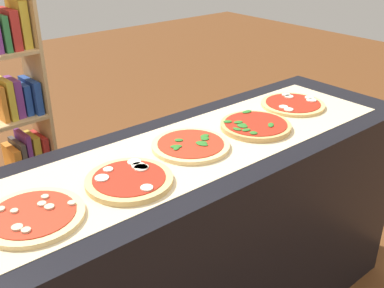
% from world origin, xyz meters
% --- Properties ---
extents(counter, '(2.09, 0.65, 0.94)m').
position_xyz_m(counter, '(0.00, 0.00, 0.47)').
color(counter, black).
rests_on(counter, ground_plane).
extents(parchment_paper, '(1.80, 0.46, 0.00)m').
position_xyz_m(parchment_paper, '(0.00, 0.00, 0.94)').
color(parchment_paper, beige).
rests_on(parchment_paper, counter).
extents(pizza_mushroom_0, '(0.30, 0.30, 0.02)m').
position_xyz_m(pizza_mushroom_0, '(-0.64, -0.06, 0.95)').
color(pizza_mushroom_0, '#E5C17F').
rests_on(pizza_mushroom_0, parchment_paper).
extents(pizza_mozzarella_1, '(0.29, 0.29, 0.03)m').
position_xyz_m(pizza_mozzarella_1, '(-0.32, -0.06, 0.96)').
color(pizza_mozzarella_1, '#DBB26B').
rests_on(pizza_mozzarella_1, parchment_paper).
extents(pizza_spinach_2, '(0.30, 0.30, 0.02)m').
position_xyz_m(pizza_spinach_2, '(0.00, 0.01, 0.95)').
color(pizza_spinach_2, '#E5C17F').
rests_on(pizza_spinach_2, parchment_paper).
extents(pizza_spinach_3, '(0.29, 0.29, 0.03)m').
position_xyz_m(pizza_spinach_3, '(0.32, -0.03, 0.96)').
color(pizza_spinach_3, tan).
rests_on(pizza_spinach_3, parchment_paper).
extents(pizza_mozzarella_4, '(0.29, 0.29, 0.02)m').
position_xyz_m(pizza_mozzarella_4, '(0.65, 0.04, 0.95)').
color(pizza_mozzarella_4, '#DBB26B').
rests_on(pizza_mozzarella_4, parchment_paper).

